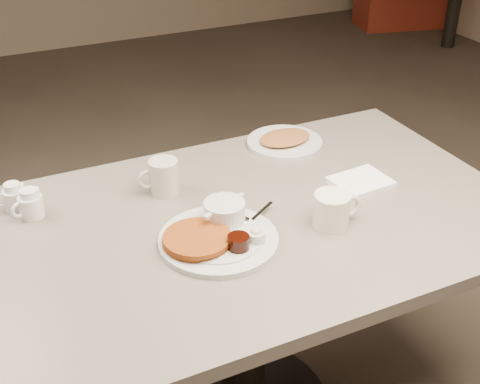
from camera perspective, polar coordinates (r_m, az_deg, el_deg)
name	(u,v)px	position (r m, az deg, el deg)	size (l,w,h in m)	color
diner_table	(243,269)	(1.76, 0.28, -7.01)	(1.50, 0.90, 0.75)	slate
main_plate	(217,233)	(1.57, -2.09, -3.71)	(0.40, 0.40, 0.07)	beige
coffee_mug_near	(333,209)	(1.63, 8.43, -1.56)	(0.14, 0.10, 0.09)	silver
napkin	(361,182)	(1.84, 10.90, 0.87)	(0.17, 0.14, 0.02)	white
coffee_mug_far	(163,177)	(1.76, -7.02, 1.36)	(0.12, 0.09, 0.10)	beige
creamer_left	(30,204)	(1.74, -18.51, -1.08)	(0.09, 0.06, 0.08)	white
creamer_right	(14,198)	(1.78, -19.86, -0.52)	(0.09, 0.08, 0.08)	silver
hash_plate	(285,141)	(2.04, 4.07, 4.65)	(0.27, 0.27, 0.04)	#BAB9B6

